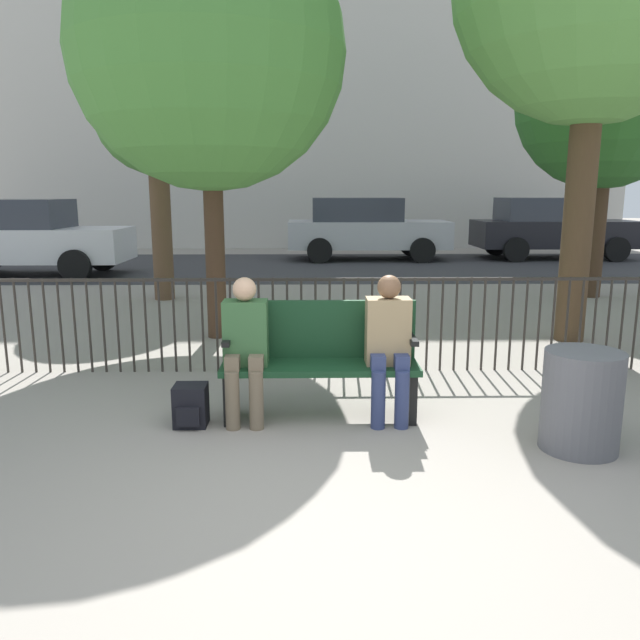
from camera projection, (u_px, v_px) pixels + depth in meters
name	position (u px, v px, depth m)	size (l,w,h in m)	color
ground_plane	(326.00, 529.00, 3.34)	(80.00, 80.00, 0.00)	gray
park_bench	(320.00, 356.00, 4.96)	(1.55, 0.45, 0.92)	#14381E
seated_person_0	(245.00, 343.00, 4.79)	(0.34, 0.39, 1.14)	brown
seated_person_1	(388.00, 341.00, 4.81)	(0.34, 0.39, 1.15)	navy
backpack	(191.00, 406.00, 4.79)	(0.25, 0.26, 0.32)	black
fence_railing	(316.00, 317.00, 6.18)	(9.01, 0.03, 0.95)	#2D2823
tree_0	(156.00, 116.00, 9.91)	(1.95, 1.95, 3.99)	brown
tree_2	(208.00, 52.00, 7.10)	(3.16, 3.16, 4.93)	#422D1E
tree_3	(606.00, 101.00, 10.13)	(2.88, 2.88, 4.68)	#422D1E
street_surface	(312.00, 266.00, 15.09)	(24.00, 6.00, 0.01)	#333335
parked_car_0	(22.00, 236.00, 13.25)	(4.20, 1.94, 1.62)	silver
parked_car_1	(365.00, 228.00, 16.47)	(4.20, 1.94, 1.62)	#B7B7BC
parked_car_2	(551.00, 227.00, 16.71)	(4.20, 1.94, 1.62)	black
building_facade	(310.00, 38.00, 21.51)	(20.00, 6.00, 13.99)	beige
trash_bin	(581.00, 401.00, 4.32)	(0.53, 0.53, 0.71)	#56565B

